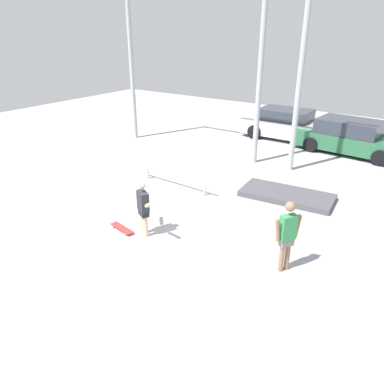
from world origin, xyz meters
TOP-DOWN VIEW (x-y plane):
  - ground_plane at (0.00, 0.00)m, footprint 36.00×36.00m
  - skateboarder at (-0.52, 0.00)m, footprint 1.23×0.73m
  - skateboard at (-1.16, -0.18)m, footprint 0.84×0.36m
  - manual_pad at (1.63, 4.28)m, footprint 2.93×1.57m
  - grind_rail at (-1.82, 2.99)m, footprint 2.99×0.16m
  - canopy_support_left at (-3.92, 6.77)m, footprint 6.55×0.20m
  - parked_car_silver at (-0.99, 10.69)m, footprint 4.22×1.89m
  - parked_car_green at (2.03, 10.15)m, footprint 4.63×2.22m
  - bystander at (3.02, 0.61)m, footprint 0.42×0.61m

SIDE VIEW (x-z plane):
  - ground_plane at x=0.00m, z-range 0.00..0.00m
  - skateboard at x=-1.16m, z-range 0.03..0.10m
  - manual_pad at x=1.63m, z-range 0.00..0.18m
  - grind_rail at x=-1.82m, z-range 0.13..0.57m
  - parked_car_green at x=2.03m, z-range -0.03..1.38m
  - parked_car_silver at x=-0.99m, z-range -0.02..1.39m
  - skateboarder at x=-0.52m, z-range 0.07..1.57m
  - bystander at x=3.02m, z-range 0.10..1.77m
  - canopy_support_left at x=-3.92m, z-range 0.75..7.09m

